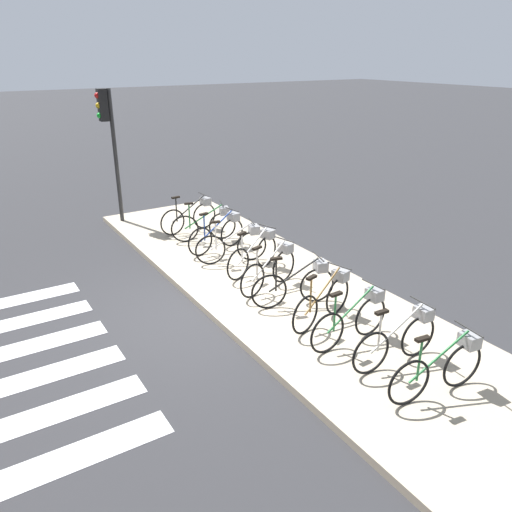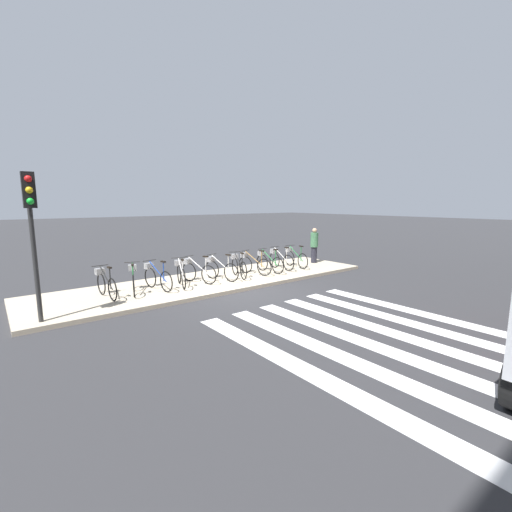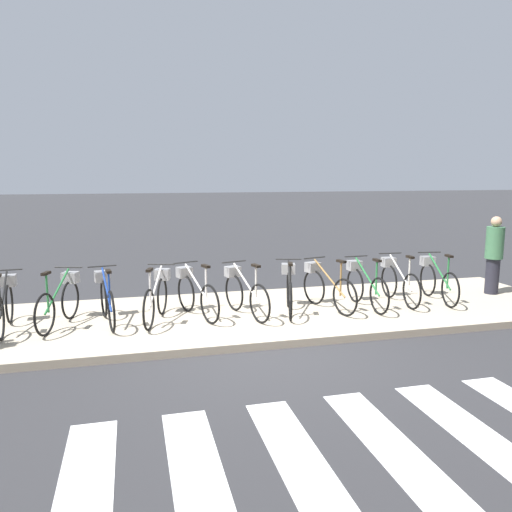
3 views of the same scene
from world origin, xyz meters
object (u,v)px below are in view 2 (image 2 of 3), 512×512
object	(u,v)px
parked_bicycle_8	(268,261)
parked_bicycle_6	(238,265)
pedestrian	(314,245)
traffic_light	(31,216)
parked_bicycle_0	(105,283)
parked_bicycle_1	(133,279)
parked_bicycle_9	(280,259)
parked_bicycle_5	(219,268)
parked_bicycle_10	(295,257)
parked_bicycle_3	(181,273)
parked_bicycle_7	(253,263)
parked_bicycle_2	(156,276)
parked_bicycle_4	(196,270)

from	to	relation	value
parked_bicycle_8	parked_bicycle_6	bearing A→B (deg)	179.63
pedestrian	traffic_light	bearing A→B (deg)	-171.96
parked_bicycle_0	pedestrian	size ratio (longest dim) A/B	0.98
parked_bicycle_1	parked_bicycle_6	xyz separation A→B (m)	(3.74, -0.14, 0.00)
parked_bicycle_1	parked_bicycle_9	bearing A→B (deg)	0.13
parked_bicycle_5	parked_bicycle_8	xyz separation A→B (m)	(2.23, 0.00, 0.00)
parked_bicycle_10	traffic_light	xyz separation A→B (m)	(-9.22, -1.30, 1.96)
parked_bicycle_5	pedestrian	xyz separation A→B (m)	(5.17, 0.29, 0.39)
pedestrian	parked_bicycle_9	bearing A→B (deg)	-176.68
parked_bicycle_6	pedestrian	distance (m)	4.38
parked_bicycle_3	parked_bicycle_10	size ratio (longest dim) A/B	0.97
parked_bicycle_8	pedestrian	xyz separation A→B (m)	(2.94, 0.29, 0.39)
parked_bicycle_7	pedestrian	size ratio (longest dim) A/B	0.96
parked_bicycle_2	parked_bicycle_3	size ratio (longest dim) A/B	1.03
parked_bicycle_3	parked_bicycle_8	world-z (taller)	same
parked_bicycle_4	parked_bicycle_6	size ratio (longest dim) A/B	0.98
parked_bicycle_3	parked_bicycle_8	size ratio (longest dim) A/B	0.96
parked_bicycle_3	pedestrian	size ratio (longest dim) A/B	0.95
parked_bicycle_2	parked_bicycle_4	size ratio (longest dim) A/B	1.04
parked_bicycle_0	parked_bicycle_5	bearing A→B (deg)	-2.02
parked_bicycle_1	parked_bicycle_3	size ratio (longest dim) A/B	1.00
parked_bicycle_3	parked_bicycle_10	distance (m)	5.20
parked_bicycle_1	traffic_light	size ratio (longest dim) A/B	0.44
parked_bicycle_6	parked_bicycle_8	world-z (taller)	same
parked_bicycle_1	parked_bicycle_10	world-z (taller)	same
parked_bicycle_6	parked_bicycle_7	distance (m)	0.69
parked_bicycle_6	parked_bicycle_2	bearing A→B (deg)	178.28
parked_bicycle_0	parked_bicycle_4	size ratio (longest dim) A/B	1.05
parked_bicycle_4	parked_bicycle_2	bearing A→B (deg)	-178.21
parked_bicycle_4	parked_bicycle_10	bearing A→B (deg)	-0.64
parked_bicycle_1	parked_bicycle_10	distance (m)	6.69
parked_bicycle_3	parked_bicycle_8	bearing A→B (deg)	-0.72
parked_bicycle_3	pedestrian	bearing A→B (deg)	2.12
parked_bicycle_0	parked_bicycle_1	distance (m)	0.80
parked_bicycle_6	parked_bicycle_7	size ratio (longest dim) A/B	1.00
parked_bicycle_10	parked_bicycle_6	bearing A→B (deg)	-178.34
parked_bicycle_5	parked_bicycle_0	bearing A→B (deg)	177.98
parked_bicycle_9	parked_bicycle_10	bearing A→B (deg)	-5.21
parked_bicycle_0	parked_bicycle_5	size ratio (longest dim) A/B	1.03
parked_bicycle_4	parked_bicycle_7	size ratio (longest dim) A/B	0.98
parked_bicycle_7	parked_bicycle_9	distance (m)	1.50
parked_bicycle_1	parked_bicycle_6	distance (m)	3.74
parked_bicycle_1	parked_bicycle_4	bearing A→B (deg)	-0.18
parked_bicycle_9	parked_bicycle_3	bearing A→B (deg)	-178.46
parked_bicycle_4	parked_bicycle_9	size ratio (longest dim) A/B	0.95
parked_bicycle_7	parked_bicycle_8	world-z (taller)	same
parked_bicycle_2	parked_bicycle_8	xyz separation A→B (m)	(4.46, -0.10, 0.00)
parked_bicycle_4	parked_bicycle_8	distance (m)	3.04
parked_bicycle_3	parked_bicycle_6	bearing A→B (deg)	-0.95
parked_bicycle_1	pedestrian	bearing A→B (deg)	0.98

